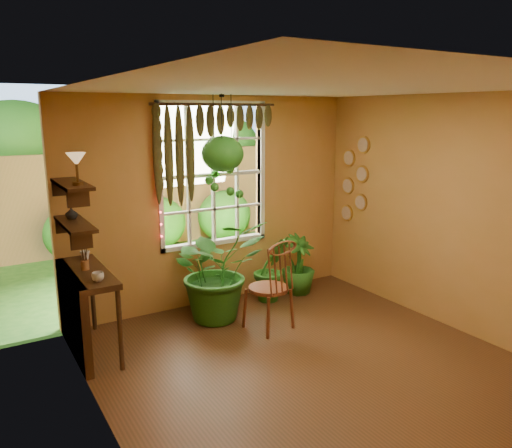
{
  "coord_description": "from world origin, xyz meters",
  "views": [
    {
      "loc": [
        -2.83,
        -3.49,
        2.49
      ],
      "look_at": [
        -0.03,
        1.15,
        1.27
      ],
      "focal_mm": 35.0,
      "sensor_mm": 36.0,
      "label": 1
    }
  ],
  "objects": [
    {
      "name": "counter_ledge",
      "position": [
        -1.91,
        1.6,
        0.55
      ],
      "size": [
        0.4,
        1.2,
        0.9
      ],
      "color": "#38240F",
      "rests_on": "floor"
    },
    {
      "name": "shelf_lower",
      "position": [
        -1.88,
        1.6,
        1.4
      ],
      "size": [
        0.25,
        0.9,
        0.04
      ],
      "primitive_type": "cube",
      "color": "#38240F",
      "rests_on": "wall_left"
    },
    {
      "name": "cup_a",
      "position": [
        -1.78,
        1.2,
        0.95
      ],
      "size": [
        0.12,
        0.12,
        0.09
      ],
      "primitive_type": "imported",
      "rotation": [
        0.0,
        0.0,
        0.05
      ],
      "color": "silver",
      "rests_on": "counter_ledge"
    },
    {
      "name": "floor",
      "position": [
        0.0,
        0.0,
        0.0
      ],
      "size": [
        4.5,
        4.5,
        0.0
      ],
      "primitive_type": "plane",
      "color": "#512D17",
      "rests_on": "ground"
    },
    {
      "name": "potted_plant_left",
      "position": [
        -0.25,
        1.69,
        0.63
      ],
      "size": [
        1.15,
        1.0,
        1.26
      ],
      "primitive_type": "imported",
      "rotation": [
        0.0,
        0.0,
        -0.02
      ],
      "color": "#1E5216",
      "rests_on": "floor"
    },
    {
      "name": "cup_b",
      "position": [
        -1.72,
        2.0,
        0.95
      ],
      "size": [
        0.12,
        0.12,
        0.1
      ],
      "primitive_type": "imported",
      "rotation": [
        0.0,
        0.0,
        0.1
      ],
      "color": "beige",
      "rests_on": "counter_ledge"
    },
    {
      "name": "shelf_upper",
      "position": [
        -1.88,
        1.6,
        1.8
      ],
      "size": [
        0.25,
        0.9,
        0.04
      ],
      "primitive_type": "cube",
      "color": "#38240F",
      "rests_on": "wall_left"
    },
    {
      "name": "wall_left",
      "position": [
        -2.0,
        0.0,
        1.35
      ],
      "size": [
        0.0,
        4.5,
        4.5
      ],
      "primitive_type": "plane",
      "rotation": [
        1.57,
        0.0,
        1.57
      ],
      "color": "#BB7F3F",
      "rests_on": "floor"
    },
    {
      "name": "hanging_basket",
      "position": [
        -0.01,
        1.98,
        1.94
      ],
      "size": [
        0.52,
        0.52,
        1.29
      ],
      "color": "black",
      "rests_on": "ceiling"
    },
    {
      "name": "wall_right",
      "position": [
        2.0,
        0.0,
        1.35
      ],
      "size": [
        0.0,
        4.5,
        4.5
      ],
      "primitive_type": "plane",
      "rotation": [
        1.57,
        0.0,
        -1.57
      ],
      "color": "#BB7F3F",
      "rests_on": "floor"
    },
    {
      "name": "shelf_vase",
      "position": [
        -1.87,
        1.76,
        1.48
      ],
      "size": [
        0.13,
        0.13,
        0.13
      ],
      "primitive_type": "imported",
      "rotation": [
        0.0,
        0.0,
        0.08
      ],
      "color": "#B2AD99",
      "rests_on": "shelf_lower"
    },
    {
      "name": "window",
      "position": [
        0.0,
        2.28,
        1.7
      ],
      "size": [
        1.52,
        0.1,
        1.86
      ],
      "color": "silver",
      "rests_on": "wall_back"
    },
    {
      "name": "windsor_chair",
      "position": [
        0.13,
        1.1,
        0.36
      ],
      "size": [
        0.56,
        0.58,
        1.25
      ],
      "rotation": [
        0.0,
        0.0,
        0.21
      ],
      "color": "brown",
      "rests_on": "floor"
    },
    {
      "name": "potted_plant_mid",
      "position": [
        0.64,
        1.86,
        0.45
      ],
      "size": [
        0.55,
        0.47,
        0.89
      ],
      "primitive_type": "imported",
      "rotation": [
        0.0,
        0.0,
        -0.16
      ],
      "color": "#1E5216",
      "rests_on": "floor"
    },
    {
      "name": "wall_back",
      "position": [
        0.0,
        2.25,
        1.35
      ],
      "size": [
        4.0,
        0.0,
        4.0
      ],
      "primitive_type": "plane",
      "rotation": [
        1.57,
        0.0,
        0.0
      ],
      "color": "#BB7F3F",
      "rests_on": "floor"
    },
    {
      "name": "string_lights",
      "position": [
        -0.76,
        2.19,
        1.75
      ],
      "size": [
        0.03,
        0.03,
        1.54
      ],
      "primitive_type": null,
      "color": "#FF2633",
      "rests_on": "window"
    },
    {
      "name": "wall_plates",
      "position": [
        1.98,
        1.79,
        1.55
      ],
      "size": [
        0.04,
        0.32,
        1.1
      ],
      "primitive_type": null,
      "color": "beige",
      "rests_on": "wall_right"
    },
    {
      "name": "potted_plant_right",
      "position": [
        1.11,
        1.91,
        0.41
      ],
      "size": [
        0.55,
        0.55,
        0.83
      ],
      "primitive_type": "imported",
      "rotation": [
        0.0,
        0.0,
        0.22
      ],
      "color": "#1E5216",
      "rests_on": "floor"
    },
    {
      "name": "brush_jar",
      "position": [
        -1.8,
        1.64,
        1.02
      ],
      "size": [
        0.08,
        0.08,
        0.29
      ],
      "color": "#985A2C",
      "rests_on": "counter_ledge"
    },
    {
      "name": "ceiling",
      "position": [
        0.0,
        0.0,
        2.7
      ],
      "size": [
        4.5,
        4.5,
        0.0
      ],
      "primitive_type": "plane",
      "rotation": [
        3.14,
        0.0,
        0.0
      ],
      "color": "white",
      "rests_on": "wall_back"
    },
    {
      "name": "tiffany_lamp",
      "position": [
        -1.86,
        1.37,
        2.04
      ],
      "size": [
        0.18,
        0.18,
        0.3
      ],
      "color": "brown",
      "rests_on": "shelf_upper"
    },
    {
      "name": "backyard",
      "position": [
        0.24,
        6.87,
        1.28
      ],
      "size": [
        14.0,
        10.0,
        12.0
      ],
      "color": "#1C5317",
      "rests_on": "ground"
    },
    {
      "name": "valance_vine",
      "position": [
        -0.08,
        2.16,
        2.28
      ],
      "size": [
        1.7,
        0.12,
        1.1
      ],
      "color": "#38240F",
      "rests_on": "window"
    }
  ]
}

